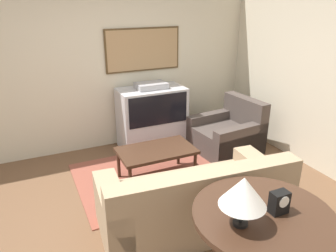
{
  "coord_description": "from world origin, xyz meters",
  "views": [
    {
      "loc": [
        -1.08,
        -2.88,
        2.34
      ],
      "look_at": [
        0.58,
        0.74,
        0.75
      ],
      "focal_mm": 35.0,
      "sensor_mm": 36.0,
      "label": 1
    }
  ],
  "objects_px": {
    "tv": "(152,117)",
    "couch": "(194,202)",
    "armchair": "(228,134)",
    "mantel_clock": "(279,202)",
    "coffee_table": "(156,152)",
    "console_table": "(263,221)",
    "table_lamp": "(243,192)"
  },
  "relations": [
    {
      "from": "tv",
      "to": "armchair",
      "type": "height_order",
      "value": "tv"
    },
    {
      "from": "coffee_table",
      "to": "mantel_clock",
      "type": "distance_m",
      "value": 2.13
    },
    {
      "from": "tv",
      "to": "armchair",
      "type": "relative_size",
      "value": 1.04
    },
    {
      "from": "tv",
      "to": "couch",
      "type": "xyz_separation_m",
      "value": [
        -0.36,
        -2.1,
        -0.21
      ]
    },
    {
      "from": "couch",
      "to": "table_lamp",
      "type": "xyz_separation_m",
      "value": [
        -0.2,
        -1.01,
        0.78
      ]
    },
    {
      "from": "armchair",
      "to": "couch",
      "type": "bearing_deg",
      "value": -49.72
    },
    {
      "from": "mantel_clock",
      "to": "tv",
      "type": "bearing_deg",
      "value": 86.13
    },
    {
      "from": "coffee_table",
      "to": "console_table",
      "type": "relative_size",
      "value": 0.92
    },
    {
      "from": "tv",
      "to": "table_lamp",
      "type": "height_order",
      "value": "table_lamp"
    },
    {
      "from": "armchair",
      "to": "table_lamp",
      "type": "relative_size",
      "value": 2.65
    },
    {
      "from": "armchair",
      "to": "mantel_clock",
      "type": "distance_m",
      "value": 2.83
    },
    {
      "from": "console_table",
      "to": "table_lamp",
      "type": "xyz_separation_m",
      "value": [
        -0.25,
        -0.03,
        0.35
      ]
    },
    {
      "from": "coffee_table",
      "to": "armchair",
      "type": "bearing_deg",
      "value": 15.38
    },
    {
      "from": "couch",
      "to": "console_table",
      "type": "xyz_separation_m",
      "value": [
        0.05,
        -0.98,
        0.43
      ]
    },
    {
      "from": "armchair",
      "to": "table_lamp",
      "type": "height_order",
      "value": "table_lamp"
    },
    {
      "from": "couch",
      "to": "coffee_table",
      "type": "height_order",
      "value": "couch"
    },
    {
      "from": "console_table",
      "to": "table_lamp",
      "type": "height_order",
      "value": "table_lamp"
    },
    {
      "from": "table_lamp",
      "to": "mantel_clock",
      "type": "relative_size",
      "value": 2.17
    },
    {
      "from": "table_lamp",
      "to": "coffee_table",
      "type": "bearing_deg",
      "value": 84.39
    },
    {
      "from": "tv",
      "to": "armchair",
      "type": "xyz_separation_m",
      "value": [
        1.04,
        -0.65,
        -0.24
      ]
    },
    {
      "from": "armchair",
      "to": "mantel_clock",
      "type": "bearing_deg",
      "value": -32.6
    },
    {
      "from": "console_table",
      "to": "mantel_clock",
      "type": "relative_size",
      "value": 6.1
    },
    {
      "from": "armchair",
      "to": "mantel_clock",
      "type": "xyz_separation_m",
      "value": [
        -1.25,
        -2.46,
        0.62
      ]
    },
    {
      "from": "mantel_clock",
      "to": "console_table",
      "type": "bearing_deg",
      "value": 163.17
    },
    {
      "from": "tv",
      "to": "mantel_clock",
      "type": "xyz_separation_m",
      "value": [
        -0.21,
        -3.11,
        0.39
      ]
    },
    {
      "from": "coffee_table",
      "to": "console_table",
      "type": "bearing_deg",
      "value": -88.81
    },
    {
      "from": "armchair",
      "to": "table_lamp",
      "type": "bearing_deg",
      "value": -38.69
    },
    {
      "from": "console_table",
      "to": "coffee_table",
      "type": "bearing_deg",
      "value": 91.19
    },
    {
      "from": "tv",
      "to": "coffee_table",
      "type": "distance_m",
      "value": 1.1
    },
    {
      "from": "couch",
      "to": "armchair",
      "type": "height_order",
      "value": "armchair"
    },
    {
      "from": "tv",
      "to": "coffee_table",
      "type": "bearing_deg",
      "value": -108.96
    },
    {
      "from": "tv",
      "to": "table_lamp",
      "type": "bearing_deg",
      "value": -100.2
    }
  ]
}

